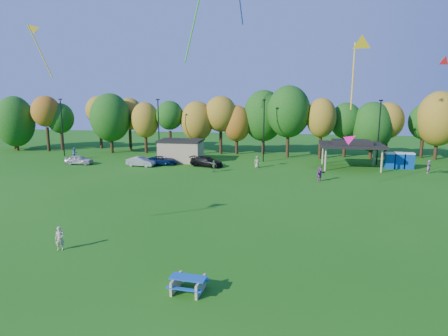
% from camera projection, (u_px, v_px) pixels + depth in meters
% --- Properties ---
extents(ground, '(160.00, 160.00, 0.00)m').
position_uv_depth(ground, '(169.00, 293.00, 20.65)').
color(ground, '#19600F').
rests_on(ground, ground).
extents(tree_line, '(93.57, 10.55, 11.15)m').
position_uv_depth(tree_line, '(247.00, 119.00, 63.75)').
color(tree_line, black).
rests_on(tree_line, ground).
extents(lamp_posts, '(64.50, 0.25, 9.09)m').
position_uv_depth(lamp_posts, '(264.00, 128.00, 58.11)').
color(lamp_posts, black).
rests_on(lamp_posts, ground).
extents(utility_building, '(6.30, 4.30, 3.25)m').
position_uv_depth(utility_building, '(181.00, 151.00, 58.76)').
color(utility_building, tan).
rests_on(utility_building, ground).
extents(pavilion, '(8.20, 6.20, 3.77)m').
position_uv_depth(pavilion, '(351.00, 144.00, 53.56)').
color(pavilion, tan).
rests_on(pavilion, ground).
extents(porta_potties, '(3.75, 1.43, 2.18)m').
position_uv_depth(porta_potties, '(399.00, 161.00, 53.52)').
color(porta_potties, '#0B4299').
rests_on(porta_potties, ground).
extents(picnic_table, '(2.01, 1.72, 0.81)m').
position_uv_depth(picnic_table, '(188.00, 283.00, 20.70)').
color(picnic_table, tan).
rests_on(picnic_table, ground).
extents(kite_flyer, '(0.68, 0.58, 1.59)m').
position_uv_depth(kite_flyer, '(60.00, 239.00, 26.06)').
color(kite_flyer, '#C8AC96').
rests_on(kite_flyer, ground).
extents(car_a, '(3.97, 1.73, 1.33)m').
position_uv_depth(car_a, '(79.00, 160.00, 56.65)').
color(car_a, silver).
rests_on(car_a, ground).
extents(car_b, '(4.20, 1.96, 1.33)m').
position_uv_depth(car_b, '(141.00, 162.00, 55.25)').
color(car_b, '#95959A').
rests_on(car_b, ground).
extents(car_c, '(4.88, 3.19, 1.25)m').
position_uv_depth(car_c, '(162.00, 161.00, 56.24)').
color(car_c, '#0C224B').
rests_on(car_c, ground).
extents(car_d, '(5.12, 3.36, 1.38)m').
position_uv_depth(car_d, '(207.00, 162.00, 55.06)').
color(car_d, black).
rests_on(car_d, ground).
extents(far_person_0, '(0.80, 0.54, 1.60)m').
position_uv_depth(far_person_0, '(257.00, 162.00, 54.17)').
color(far_person_0, '#939868').
rests_on(far_person_0, ground).
extents(far_person_1, '(0.99, 0.72, 1.57)m').
position_uv_depth(far_person_1, '(214.00, 166.00, 51.25)').
color(far_person_1, '#5B794A').
rests_on(far_person_1, ground).
extents(far_person_2, '(0.68, 0.73, 1.68)m').
position_uv_depth(far_person_2, '(428.00, 167.00, 50.51)').
color(far_person_2, '#BB58A6').
rests_on(far_person_2, ground).
extents(far_person_3, '(1.34, 1.59, 1.72)m').
position_uv_depth(far_person_3, '(320.00, 174.00, 46.10)').
color(far_person_3, '#953E8E').
rests_on(far_person_3, ground).
extents(far_person_4, '(0.87, 1.02, 1.84)m').
position_uv_depth(far_person_4, '(75.00, 153.00, 60.89)').
color(far_person_4, '#5663BD').
rests_on(far_person_4, ground).
extents(kite_0, '(2.90, 2.16, 5.31)m').
position_uv_depth(kite_0, '(32.00, 29.00, 36.71)').
color(kite_0, yellow).
extents(kite_8, '(1.12, 0.92, 1.03)m').
position_uv_depth(kite_8, '(351.00, 139.00, 25.27)').
color(kite_8, '#E40C78').
extents(kite_9, '(1.54, 3.31, 5.48)m').
position_uv_depth(kite_9, '(362.00, 41.00, 26.19)').
color(kite_9, yellow).
extents(kite_11, '(1.04, 1.39, 1.39)m').
position_uv_depth(kite_11, '(445.00, 59.00, 40.51)').
color(kite_11, red).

